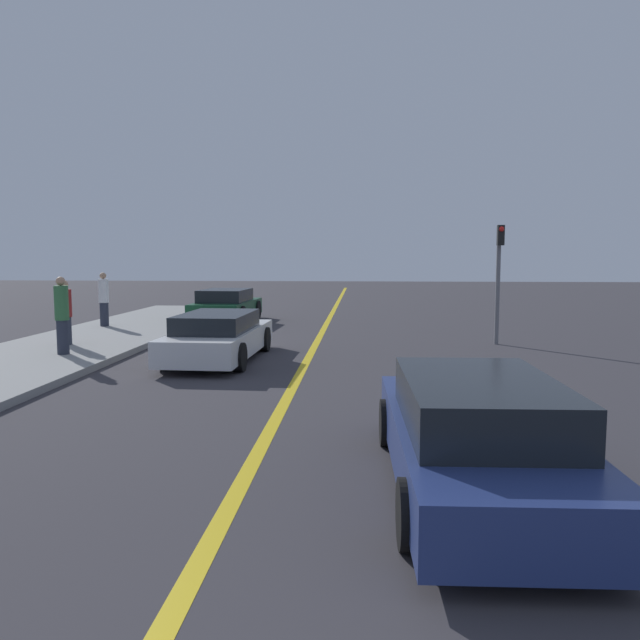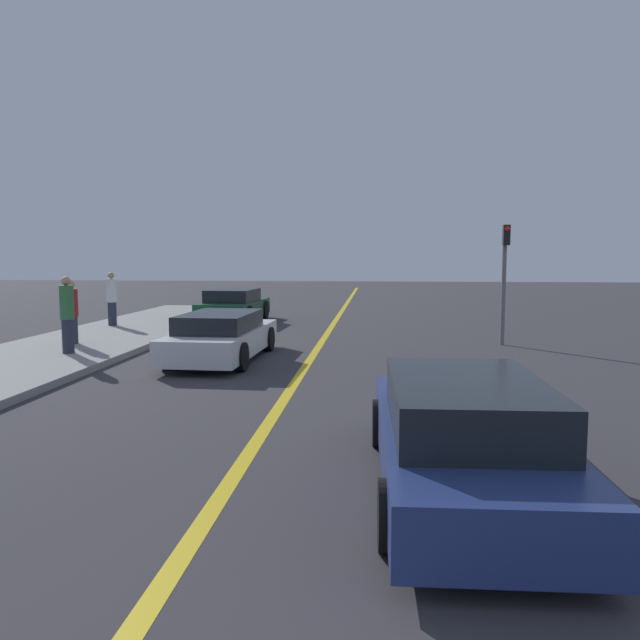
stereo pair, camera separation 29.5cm
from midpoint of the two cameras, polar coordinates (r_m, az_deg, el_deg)
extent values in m
cube|color=gold|center=(17.96, 0.64, -1.99)|extent=(0.20, 60.00, 0.01)
cube|color=gray|center=(16.25, -23.58, -3.07)|extent=(3.89, 28.62, 0.15)
cube|color=navy|center=(6.94, 14.05, -11.20)|extent=(1.82, 4.71, 0.58)
cube|color=black|center=(6.57, 14.48, -7.33)|extent=(1.56, 2.61, 0.49)
cylinder|color=black|center=(8.27, 6.63, -9.34)|extent=(0.24, 0.62, 0.61)
cylinder|color=black|center=(8.51, 17.73, -9.16)|extent=(0.24, 0.62, 0.61)
cylinder|color=black|center=(5.53, 8.11, -17.26)|extent=(0.24, 0.62, 0.61)
cylinder|color=black|center=(5.88, 24.74, -16.34)|extent=(0.24, 0.62, 0.61)
cube|color=silver|center=(15.02, -8.35, -1.88)|extent=(1.86, 4.71, 0.56)
cube|color=black|center=(14.74, -8.59, -0.13)|extent=(1.59, 2.61, 0.41)
cylinder|color=black|center=(16.64, -9.73, -1.63)|extent=(0.24, 0.64, 0.63)
cylinder|color=black|center=(16.24, -4.22, -1.74)|extent=(0.24, 0.64, 0.63)
cylinder|color=black|center=(13.93, -13.16, -3.17)|extent=(0.24, 0.64, 0.63)
cylinder|color=black|center=(13.45, -6.63, -3.37)|extent=(0.24, 0.64, 0.63)
cube|color=#144728|center=(23.49, -7.50, 1.03)|extent=(2.02, 4.15, 0.59)
cube|color=black|center=(23.26, -7.63, 2.26)|extent=(1.71, 2.31, 0.45)
cylinder|color=black|center=(24.95, -8.63, 0.99)|extent=(0.26, 0.73, 0.72)
cylinder|color=black|center=(24.51, -4.76, 0.95)|extent=(0.26, 0.73, 0.72)
cylinder|color=black|center=(22.56, -10.47, 0.44)|extent=(0.26, 0.73, 0.72)
cylinder|color=black|center=(22.07, -6.22, 0.39)|extent=(0.26, 0.73, 0.72)
cylinder|color=#282D3D|center=(15.97, -21.56, -1.39)|extent=(0.27, 0.27, 0.81)
cylinder|color=#336B3D|center=(15.90, -21.67, 1.50)|extent=(0.32, 0.32, 0.81)
sphere|color=tan|center=(15.87, -21.74, 3.34)|extent=(0.21, 0.21, 0.21)
cylinder|color=#282D3D|center=(17.66, -21.32, -0.86)|extent=(0.32, 0.32, 0.72)
cylinder|color=maroon|center=(17.60, -21.40, 1.48)|extent=(0.37, 0.37, 0.72)
sphere|color=tan|center=(17.57, -21.46, 3.05)|extent=(0.24, 0.24, 0.24)
cylinder|color=#282D3D|center=(21.80, -18.09, 0.54)|extent=(0.28, 0.28, 0.78)
cylinder|color=silver|center=(21.74, -18.16, 2.58)|extent=(0.33, 0.33, 0.78)
sphere|color=tan|center=(21.72, -18.20, 3.88)|extent=(0.21, 0.21, 0.21)
cylinder|color=slate|center=(17.96, 16.89, 3.03)|extent=(0.12, 0.12, 3.30)
cube|color=black|center=(17.77, 17.14, 7.43)|extent=(0.18, 0.18, 0.55)
sphere|color=red|center=(17.69, 17.22, 7.97)|extent=(0.14, 0.14, 0.14)
camera|label=1|loc=(0.15, -89.30, 0.07)|focal=35.00mm
camera|label=2|loc=(0.15, 90.70, -0.07)|focal=35.00mm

